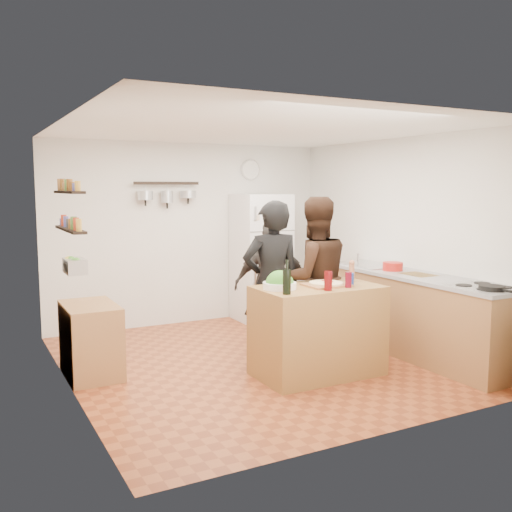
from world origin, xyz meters
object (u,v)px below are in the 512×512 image
wine_bottle (287,282)px  side_table (91,340)px  skillet (492,288)px  fridge (261,257)px  wall_clock (250,170)px  pepper_mill (352,273)px  red_bowl (393,266)px  salt_canister (350,279)px  person_back (272,285)px  counter_run (414,314)px  prep_island (318,331)px  person_center (314,279)px  salad_bowl (280,286)px  person_left (272,284)px

wine_bottle → side_table: size_ratio=0.29×
skillet → side_table: 3.96m
fridge → wall_clock: 1.29m
pepper_mill → fridge: bearing=85.2°
red_bowl → fridge: bearing=109.5°
salt_canister → person_back: person_back is taller
skillet → side_table: size_ratio=0.30×
counter_run → prep_island: bearing=-175.0°
salt_canister → red_bowl: salt_canister is taller
person_center → person_back: size_ratio=1.19×
pepper_mill → side_table: size_ratio=0.23×
pepper_mill → skillet: 1.36m
person_center → side_table: size_ratio=2.24×
person_center → fridge: size_ratio=1.00×
counter_run → skillet: size_ratio=10.94×
person_back → red_bowl: size_ratio=6.43×
skillet → red_bowl: 1.45m
prep_island → fridge: size_ratio=0.69×
wine_bottle → red_bowl: bearing=19.7°
pepper_mill → side_table: (-2.49, 1.00, -0.64)m
person_center → counter_run: 1.28m
wine_bottle → person_center: 1.03m
wine_bottle → fridge: size_ratio=0.13×
salad_bowl → wall_clock: 3.15m
wine_bottle → skillet: wine_bottle is taller
salt_canister → wall_clock: (0.35, 2.87, 1.18)m
skillet → fridge: (-0.65, 3.43, -0.04)m
prep_island → salad_bowl: (-0.42, 0.05, 0.49)m
counter_run → red_bowl: (-0.05, 0.32, 0.52)m
salt_canister → fridge: bearing=82.2°
pepper_mill → wall_clock: 2.94m
fridge → side_table: bearing=-152.9°
pepper_mill → person_center: bearing=115.3°
red_bowl → person_left: bearing=178.2°
prep_island → wall_clock: bearing=76.7°
salt_canister → counter_run: 1.24m
wine_bottle → salt_canister: bearing=7.1°
person_center → person_back: (-0.19, 0.60, -0.14)m
wine_bottle → person_left: (0.24, 0.71, -0.15)m
person_left → pepper_mill: bearing=157.2°
counter_run → salt_canister: bearing=-167.6°
salt_canister → side_table: size_ratio=0.16×
pepper_mill → salt_canister: pepper_mill is taller
prep_island → fridge: fridge is taller
salt_canister → person_center: bearing=94.5°
prep_island → skillet: skillet is taller
salad_bowl → person_back: size_ratio=0.22×
wine_bottle → counter_run: (1.90, 0.34, -0.58)m
person_left → wall_clock: (0.91, 2.26, 1.27)m
prep_island → person_left: size_ratio=0.71×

